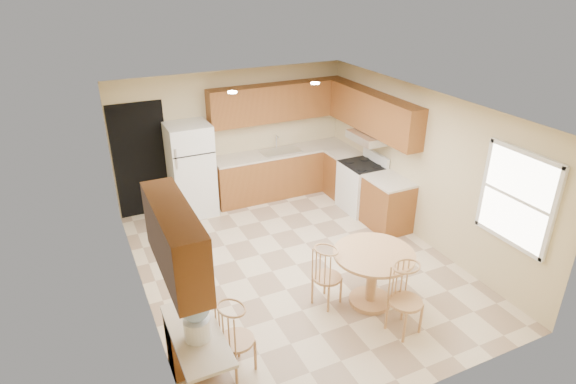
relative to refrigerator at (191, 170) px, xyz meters
name	(u,v)px	position (x,y,z in m)	size (l,w,h in m)	color
floor	(297,265)	(0.95, -2.40, -0.86)	(5.50, 5.50, 0.00)	beige
ceiling	(298,107)	(0.95, -2.40, 1.64)	(4.50, 5.50, 0.02)	white
wall_back	(233,136)	(0.95, 0.35, 0.39)	(4.50, 0.02, 2.50)	#C9B588
wall_front	(423,301)	(0.95, -5.15, 0.39)	(4.50, 0.02, 2.50)	#C9B588
wall_left	(137,224)	(-1.30, -2.40, 0.39)	(0.02, 5.50, 2.50)	#C9B588
wall_right	(422,166)	(3.20, -2.40, 0.39)	(0.02, 5.50, 2.50)	#C9B588
doorway	(141,161)	(-0.80, 0.34, 0.19)	(0.90, 0.02, 2.10)	black
base_cab_back	(282,173)	(1.83, 0.05, -0.42)	(2.75, 0.60, 0.87)	brown
counter_back	(282,152)	(1.83, 0.05, 0.03)	(2.75, 0.63, 0.04)	beige
base_cab_right_a	(344,175)	(2.90, -0.54, -0.42)	(0.60, 0.59, 0.87)	brown
counter_right_a	(345,153)	(2.90, -0.54, 0.03)	(0.63, 0.59, 0.04)	beige
base_cab_right_b	(387,205)	(2.90, -2.00, -0.42)	(0.60, 0.80, 0.87)	brown
counter_right_b	(390,181)	(2.90, -2.00, 0.03)	(0.63, 0.80, 0.04)	beige
upper_cab_back	(278,102)	(1.83, 0.19, 0.99)	(2.75, 0.33, 0.70)	brown
upper_cab_right	(373,113)	(3.04, -1.19, 0.99)	(0.33, 2.42, 0.70)	brown
upper_cab_left	(175,240)	(-1.13, -4.00, 0.99)	(0.33, 1.40, 0.70)	brown
sink	(281,151)	(1.80, 0.05, 0.06)	(0.78, 0.44, 0.01)	silver
range_hood	(368,137)	(2.95, -1.22, 0.56)	(0.50, 0.76, 0.14)	silver
desk_pedestal	(190,340)	(-1.05, -3.72, -0.50)	(0.48, 0.42, 0.72)	brown
desk_top	(196,334)	(-1.05, -4.10, -0.11)	(0.50, 1.20, 0.04)	beige
window	(517,198)	(3.18, -4.25, 0.64)	(0.06, 1.12, 1.30)	white
can_light_a	(232,92)	(0.45, -1.20, 1.63)	(0.14, 0.14, 0.02)	white
can_light_b	(315,83)	(1.85, -1.20, 1.63)	(0.14, 0.14, 0.02)	white
refrigerator	(191,170)	(0.00, 0.00, 0.00)	(0.75, 0.73, 1.71)	white
stove	(361,186)	(2.88, -1.22, -0.39)	(0.65, 0.76, 1.09)	white
dining_table	(373,270)	(1.46, -3.65, -0.33)	(1.08, 1.08, 0.80)	tan
chair_table_a	(331,273)	(0.91, -3.48, -0.32)	(0.39, 0.50, 0.87)	tan
chair_table_b	(411,298)	(1.51, -4.39, -0.28)	(0.42, 0.43, 0.94)	tan
chair_desk	(239,337)	(-0.60, -4.11, -0.30)	(0.40, 0.52, 0.91)	tan
water_crock	(196,316)	(-1.05, -4.17, 0.19)	(0.29, 0.29, 0.61)	white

